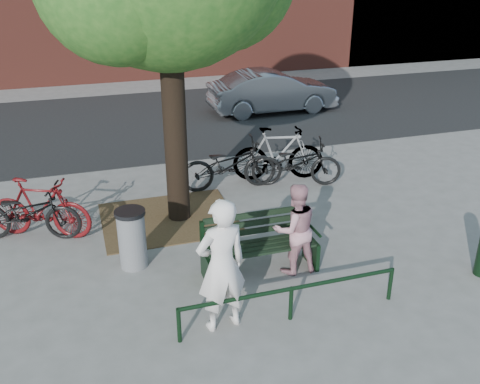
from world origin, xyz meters
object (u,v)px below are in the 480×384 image
object	(u,v)px
parked_car	(272,91)
bicycle_c	(229,165)
person_left	(221,266)
litter_bin	(132,238)
person_right	(295,229)
park_bench	(259,242)

from	to	relation	value
parked_car	bicycle_c	bearing A→B (deg)	149.99
person_left	litter_bin	size ratio (longest dim) A/B	1.91
litter_bin	person_left	bearing A→B (deg)	-63.55
person_right	person_left	bearing A→B (deg)	32.97
parked_car	park_bench	bearing A→B (deg)	157.26
bicycle_c	parked_car	size ratio (longest dim) A/B	0.52
person_left	litter_bin	world-z (taller)	person_left
park_bench	person_right	xyz separation A→B (m)	(0.50, -0.18, 0.24)
bicycle_c	litter_bin	bearing A→B (deg)	140.51
litter_bin	park_bench	bearing A→B (deg)	-21.18
park_bench	litter_bin	world-z (taller)	park_bench
park_bench	litter_bin	xyz separation A→B (m)	(-1.81, 0.70, 0.00)
person_right	parked_car	xyz separation A→B (m)	(2.86, 8.49, -0.08)
person_right	litter_bin	size ratio (longest dim) A/B	1.51
park_bench	person_left	bearing A→B (deg)	-128.56
litter_bin	bicycle_c	world-z (taller)	bicycle_c
person_right	litter_bin	world-z (taller)	person_right
park_bench	person_left	world-z (taller)	person_left
park_bench	person_right	distance (m)	0.59
park_bench	person_right	world-z (taller)	person_right
bicycle_c	parked_car	xyz separation A→B (m)	(2.92, 5.19, 0.11)
person_right	park_bench	bearing A→B (deg)	-20.43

